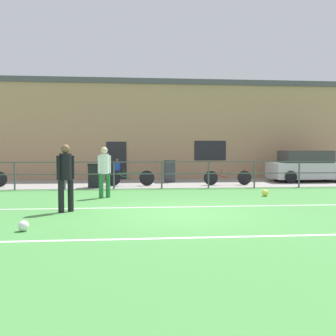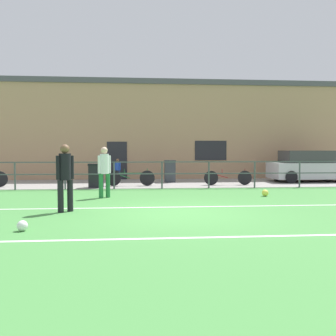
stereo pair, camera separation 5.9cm
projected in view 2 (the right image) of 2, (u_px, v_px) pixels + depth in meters
name	position (u px, v px, depth m)	size (l,w,h in m)	color
ground	(178.00, 214.00, 9.24)	(60.00, 44.00, 0.04)	#478C42
field_line_touchline	(174.00, 207.00, 10.24)	(36.00, 0.11, 0.00)	white
field_line_hash	(194.00, 238.00, 6.62)	(36.00, 0.11, 0.00)	white
pavement_strip	(159.00, 183.00, 17.70)	(48.00, 5.00, 0.02)	gray
perimeter_fence	(162.00, 171.00, 15.18)	(36.07, 0.07, 1.15)	#474C51
clubhouse_facade	(155.00, 130.00, 21.25)	(28.00, 2.56, 5.60)	tan
player_goalkeeper	(65.00, 174.00, 9.39)	(0.42, 0.32, 1.76)	black
player_striker	(104.00, 169.00, 12.25)	(0.42, 0.30, 1.72)	#237038
soccer_ball_match	(22.00, 226.00, 7.17)	(0.21, 0.21, 0.21)	white
soccer_ball_spare	(265.00, 193.00, 12.68)	(0.24, 0.24, 0.24)	#E5E04C
spectator_child	(118.00, 168.00, 18.91)	(0.31, 0.20, 1.17)	#232D4C
parked_car_red	(308.00, 167.00, 18.53)	(3.97, 1.90, 1.59)	#B7B7BC
bicycle_parked_0	(228.00, 178.00, 16.66)	(2.24, 0.04, 0.75)	black
bicycle_parked_2	(130.00, 178.00, 16.28)	(2.21, 0.04, 0.78)	black
trash_bin_0	(96.00, 175.00, 15.51)	(0.63, 0.54, 1.03)	black
trash_bin_1	(170.00, 171.00, 18.12)	(0.56, 0.47, 1.11)	#33383D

